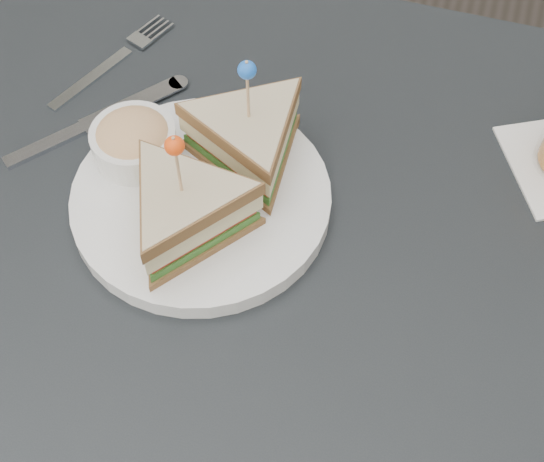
{
  "coord_description": "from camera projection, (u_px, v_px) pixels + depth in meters",
  "views": [
    {
      "loc": [
        0.12,
        -0.33,
        1.33
      ],
      "look_at": [
        0.01,
        0.01,
        0.8
      ],
      "focal_mm": 50.0,
      "sensor_mm": 36.0,
      "label": 1
    }
  ],
  "objects": [
    {
      "name": "table",
      "position": [
        259.0,
        309.0,
        0.74
      ],
      "size": [
        0.8,
        0.8,
        0.75
      ],
      "color": "black",
      "rests_on": "ground"
    },
    {
      "name": "plate_meal",
      "position": [
        206.0,
        176.0,
        0.69
      ],
      "size": [
        0.32,
        0.32,
        0.14
      ],
      "rotation": [
        0.0,
        0.0,
        0.41
      ],
      "color": "white",
      "rests_on": "table"
    },
    {
      "name": "cutlery_fork",
      "position": [
        117.0,
        58.0,
        0.83
      ],
      "size": [
        0.08,
        0.17,
        0.01
      ],
      "rotation": [
        0.0,
        0.0,
        -0.37
      ],
      "color": "silver",
      "rests_on": "table"
    },
    {
      "name": "cutlery_knife",
      "position": [
        91.0,
        124.0,
        0.77
      ],
      "size": [
        0.14,
        0.17,
        0.01
      ],
      "rotation": [
        0.0,
        0.0,
        -0.67
      ],
      "color": "silver",
      "rests_on": "table"
    }
  ]
}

